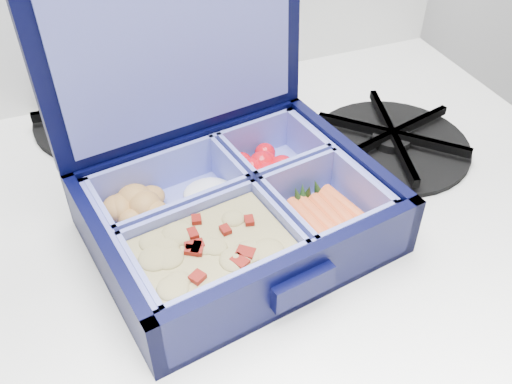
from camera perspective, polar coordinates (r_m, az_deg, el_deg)
name	(u,v)px	position (r m, az deg, el deg)	size (l,w,h in m)	color
bento_box	(238,212)	(0.50, -1.84, -2.04)	(0.24, 0.19, 0.06)	black
burner_grate	(392,138)	(0.63, 13.42, 5.28)	(0.17, 0.17, 0.02)	black
burner_grate_rear	(112,112)	(0.68, -14.24, 7.80)	(0.18, 0.18, 0.02)	black
fork	(275,138)	(0.63, 1.89, 5.41)	(0.02, 0.17, 0.01)	silver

